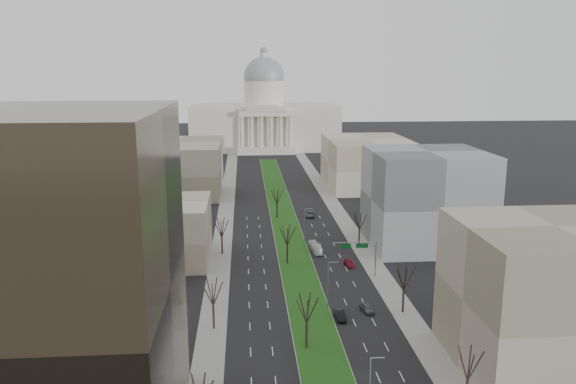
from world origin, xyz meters
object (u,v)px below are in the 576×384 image
car_grey_near (367,308)px  car_black (340,315)px  car_grey_far (310,214)px  box_van (315,248)px  car_red (349,263)px

car_grey_near → car_black: bearing=-163.2°
car_grey_far → box_van: bearing=-87.7°
car_black → box_van: (0.30, 37.68, 0.31)m
car_grey_near → car_black: (-5.50, -2.71, 0.02)m
car_black → car_grey_far: size_ratio=0.81×
car_red → car_grey_far: bearing=90.5°
car_red → box_van: size_ratio=0.58×
car_grey_far → car_red: bearing=-78.2°
car_grey_near → car_grey_far: car_grey_far is taller
box_van → car_red: bearing=-66.2°
car_red → car_grey_far: 43.91m
box_van → car_black: bearing=-97.8°
car_red → car_grey_far: car_grey_far is taller
car_grey_near → car_grey_far: bearing=82.8°
car_red → box_van: box_van is taller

